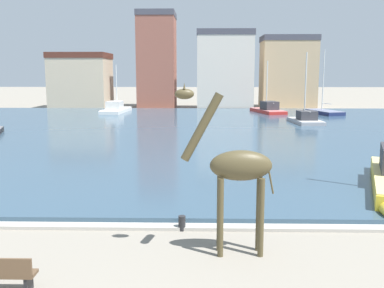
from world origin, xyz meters
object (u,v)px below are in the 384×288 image
Objects in this scene: sailboat_red at (267,110)px; sailboat_white at (117,110)px; giraffe_statue at (236,169)px; sailboat_grey at (304,120)px; mooring_bollard at (182,223)px; sailboat_navy at (321,113)px.

sailboat_red reaches higher than sailboat_white.
giraffe_statue is 43.05m from sailboat_red.
sailboat_grey is 31.38m from mooring_bollard.
sailboat_navy reaches higher than giraffe_statue.
sailboat_white is 1.04× the size of sailboat_navy.
sailboat_navy is 15.66× the size of mooring_bollard.
mooring_bollard is (-14.91, -39.06, -0.14)m from sailboat_navy.
sailboat_navy is at bearing -4.09° from sailboat_white.
mooring_bollard is at bearing -101.97° from sailboat_red.
sailboat_red is at bearing -0.74° from sailboat_white.
giraffe_statue is 32.69m from sailboat_grey.
giraffe_statue is 0.63× the size of sailboat_navy.
mooring_bollard is at bearing -110.89° from sailboat_navy.
sailboat_navy is at bearing 66.45° from sailboat_grey.
sailboat_grey is at bearing 69.99° from mooring_bollard.
mooring_bollard is at bearing -110.01° from sailboat_grey.
sailboat_navy reaches higher than sailboat_white.
sailboat_grey is 14.21× the size of mooring_bollard.
sailboat_red reaches higher than mooring_bollard.
sailboat_grey reaches higher than sailboat_red.
sailboat_red is at bearing 100.84° from sailboat_grey.
sailboat_red is 0.93× the size of sailboat_white.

